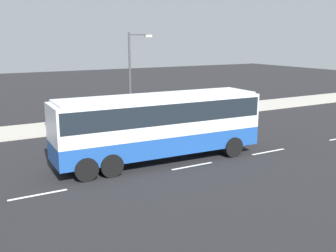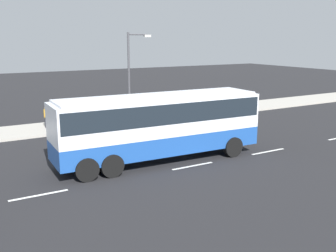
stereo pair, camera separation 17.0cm
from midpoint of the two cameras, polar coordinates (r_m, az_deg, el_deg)
ground_plane at (r=21.67m, az=-0.88°, el=-4.40°), size 120.00×120.00×0.00m
sidewalk_curb at (r=30.18m, az=-9.74°, el=0.43°), size 80.00×4.00×0.15m
lane_centreline at (r=18.43m, az=-6.01°, el=-7.56°), size 32.47×0.16×0.01m
coach_bus at (r=20.39m, az=-1.05°, el=0.77°), size 11.03×3.13×3.48m
pedestrian_near_curb at (r=29.02m, az=-16.86°, el=1.48°), size 0.32×0.32×1.52m
street_lamp at (r=28.87m, az=-5.00°, el=7.83°), size 1.85×0.24×6.58m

